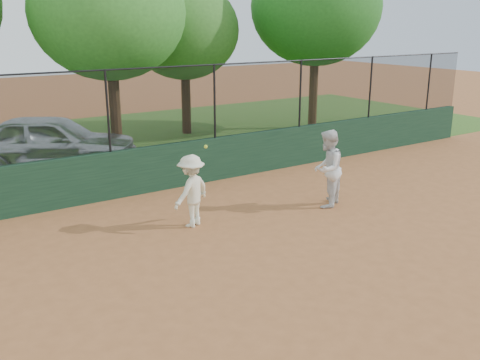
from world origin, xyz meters
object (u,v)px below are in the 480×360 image
player_main (191,191)px  tree_2 (109,12)px  player_second (327,169)px  tree_3 (184,31)px  parked_car (52,142)px  tree_4 (317,7)px

player_main → tree_2: 8.08m
player_second → tree_3: bearing=-130.0°
player_second → player_main: bearing=-42.7°
tree_2 → parked_car: bearing=-162.5°
parked_car → player_second: 8.34m
parked_car → player_main: size_ratio=2.72×
parked_car → player_second: (4.55, -6.99, 0.09)m
player_second → tree_2: size_ratio=0.28×
parked_car → player_main: 6.47m
player_second → parked_car: bearing=-88.8°
player_main → tree_3: size_ratio=0.31×
parked_car → player_second: player_second is taller
tree_2 → tree_4: (8.57, 0.05, 0.29)m
tree_2 → tree_4: size_ratio=0.93×
parked_car → tree_3: bearing=-36.2°
parked_car → tree_2: tree_2 is taller
player_main → tree_2: bearing=81.5°
player_main → tree_4: tree_4 is taller
tree_4 → tree_2: bearing=-179.7°
tree_2 → tree_4: bearing=0.3°
player_main → parked_car: bearing=101.0°
parked_car → tree_4: 11.60m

